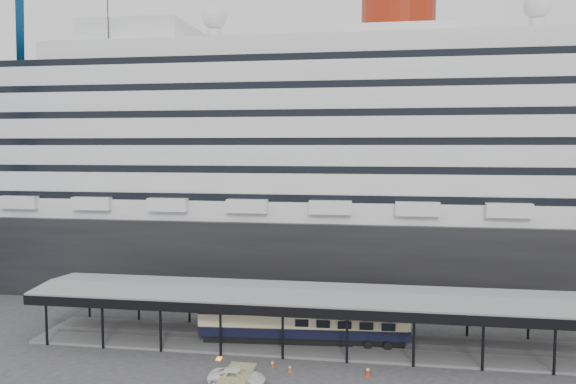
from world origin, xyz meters
name	(u,v)px	position (x,y,z in m)	size (l,w,h in m)	color
ground	(313,365)	(0.00, 0.00, 0.00)	(200.00, 200.00, 0.00)	#353537
cruise_ship	(339,152)	(0.05, 32.00, 18.35)	(130.00, 30.00, 43.90)	black
platform_canopy	(319,321)	(0.00, 5.00, 2.36)	(56.00, 9.18, 5.30)	slate
port_truck	(237,377)	(-5.59, -5.17, 0.64)	(2.13, 4.62, 1.28)	white
pullman_carriage	(304,319)	(-1.52, 5.00, 2.43)	(20.33, 4.05, 19.83)	black
traffic_cone_left	(272,364)	(-3.44, -1.19, 0.34)	(0.44, 0.44, 0.69)	#D7440B
traffic_cone_mid	(290,368)	(-1.80, -1.93, 0.34)	(0.43, 0.43, 0.69)	#D44C0B
traffic_cone_right	(368,371)	(4.78, -1.63, 0.42)	(0.49, 0.49, 0.85)	red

